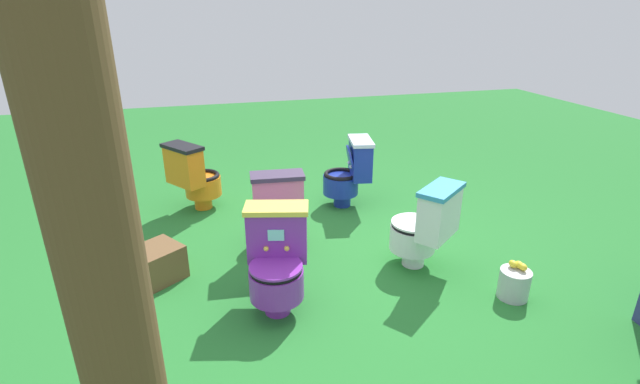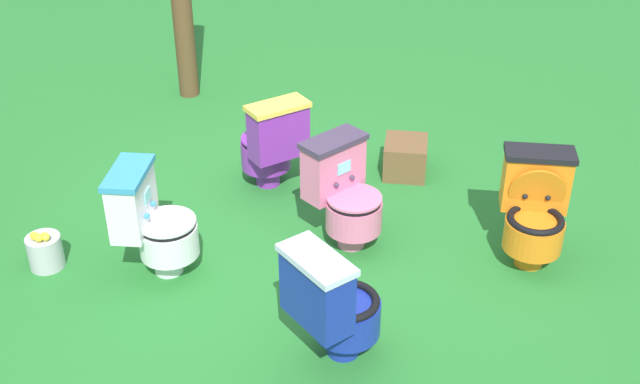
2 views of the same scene
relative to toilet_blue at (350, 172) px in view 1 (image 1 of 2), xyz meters
The scene contains 8 objects.
ground 1.22m from the toilet_blue, 22.41° to the right, with size 14.00×14.00×0.00m, color #26752D.
toilet_blue is the anchor object (origin of this frame).
toilet_purple 1.88m from the toilet_blue, 34.07° to the right, with size 0.58×0.51×0.73m.
toilet_orange 1.59m from the toilet_blue, 100.75° to the right, with size 0.61×0.63×0.73m.
toilet_white 1.36m from the toilet_blue, ahead, with size 0.64×0.62×0.73m.
toilet_pink 1.14m from the toilet_blue, 51.65° to the right, with size 0.53×0.45×0.73m.
small_crate 2.14m from the toilet_blue, 62.97° to the right, with size 0.36×0.32×0.27m, color brown.
lemon_bucket 2.02m from the toilet_blue, 18.07° to the left, with size 0.22×0.22×0.28m.
Camera 1 is at (3.19, -1.04, 1.98)m, focal length 25.72 mm.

